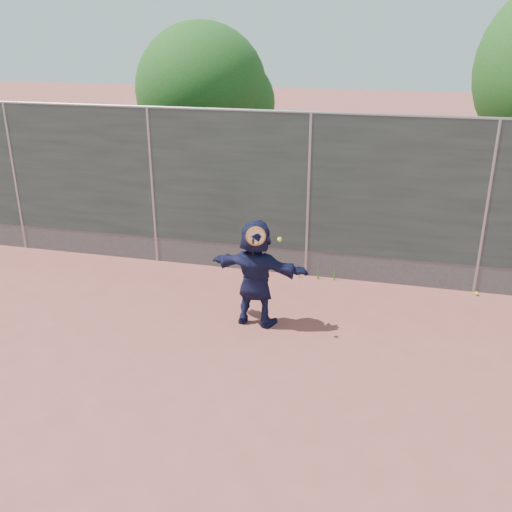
# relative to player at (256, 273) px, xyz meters

# --- Properties ---
(ground) EXTENTS (80.00, 80.00, 0.00)m
(ground) POSITION_rel_player_xyz_m (0.45, -1.46, -0.85)
(ground) COLOR #9E4C42
(ground) RESTS_ON ground
(player) EXTENTS (1.62, 0.70, 1.69)m
(player) POSITION_rel_player_xyz_m (0.00, 0.00, 0.00)
(player) COLOR #15183B
(player) RESTS_ON ground
(ball_ground) EXTENTS (0.07, 0.07, 0.07)m
(ball_ground) POSITION_rel_player_xyz_m (3.48, 1.89, -0.81)
(ball_ground) COLOR #C8DD31
(ball_ground) RESTS_ON ground
(fence) EXTENTS (20.00, 0.06, 3.03)m
(fence) POSITION_rel_player_xyz_m (0.45, 2.04, 0.74)
(fence) COLOR #38423D
(fence) RESTS_ON ground
(swing_action) EXTENTS (0.55, 0.21, 0.51)m
(swing_action) POSITION_rel_player_xyz_m (0.08, -0.21, 0.66)
(swing_action) COLOR orange
(swing_action) RESTS_ON ground
(tree_left) EXTENTS (3.15, 3.00, 4.53)m
(tree_left) POSITION_rel_player_xyz_m (-2.40, 5.09, 2.09)
(tree_left) COLOR #382314
(tree_left) RESTS_ON ground
(weed_clump) EXTENTS (0.68, 0.07, 0.30)m
(weed_clump) POSITION_rel_player_xyz_m (0.75, 1.92, -0.71)
(weed_clump) COLOR #387226
(weed_clump) RESTS_ON ground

